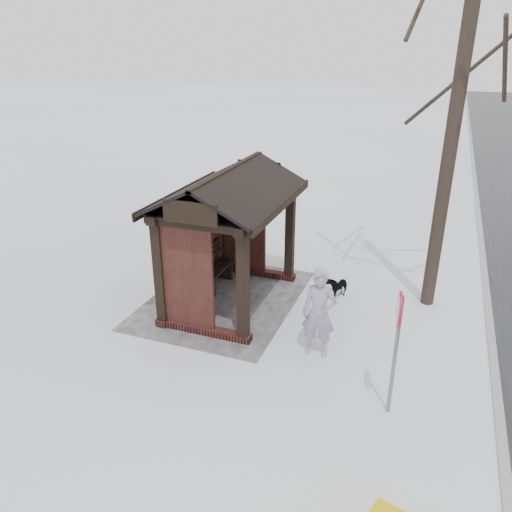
{
  "coord_description": "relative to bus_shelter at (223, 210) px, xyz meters",
  "views": [
    {
      "loc": [
        9.29,
        4.11,
        5.45
      ],
      "look_at": [
        0.55,
        0.8,
        1.46
      ],
      "focal_mm": 35.0,
      "sensor_mm": 36.0,
      "label": 1
    }
  ],
  "objects": [
    {
      "name": "ground",
      "position": [
        0.0,
        0.16,
        -2.17
      ],
      "size": [
        120.0,
        120.0,
        0.0
      ],
      "primitive_type": "plane",
      "color": "white",
      "rests_on": "ground"
    },
    {
      "name": "road_sign",
      "position": [
        2.55,
        3.97,
        -0.61
      ],
      "size": [
        0.54,
        0.11,
        2.13
      ],
      "rotation": [
        0.0,
        0.0,
        0.13
      ],
      "color": "slate",
      "rests_on": "ground"
    },
    {
      "name": "tree_near",
      "position": [
        -1.5,
        4.36,
        3.99
      ],
      "size": [
        3.42,
        3.42,
        9.03
      ],
      "color": "black",
      "rests_on": "ground"
    },
    {
      "name": "dog",
      "position": [
        -1.06,
        2.36,
        -1.9
      ],
      "size": [
        0.7,
        0.5,
        0.54
      ],
      "primitive_type": "imported",
      "rotation": [
        0.0,
        0.0,
        1.2
      ],
      "color": "black",
      "rests_on": "ground"
    },
    {
      "name": "pedestrian",
      "position": [
        1.37,
        2.51,
        -1.29
      ],
      "size": [
        0.42,
        0.64,
        1.74
      ],
      "primitive_type": "imported",
      "rotation": [
        0.0,
        0.0,
        1.58
      ],
      "color": "#9C90A8",
      "rests_on": "ground"
    },
    {
      "name": "bus_shelter",
      "position": [
        0.0,
        0.0,
        0.0
      ],
      "size": [
        3.6,
        2.4,
        3.09
      ],
      "color": "#331412",
      "rests_on": "ground"
    },
    {
      "name": "kerb",
      "position": [
        0.0,
        5.66,
        -2.16
      ],
      "size": [
        120.0,
        0.15,
        0.06
      ],
      "primitive_type": "cube",
      "color": "gray",
      "rests_on": "ground"
    },
    {
      "name": "trampled_patch",
      "position": [
        0.0,
        -0.04,
        -2.16
      ],
      "size": [
        4.2,
        3.2,
        0.02
      ],
      "primitive_type": "cube",
      "color": "gray",
      "rests_on": "ground"
    }
  ]
}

